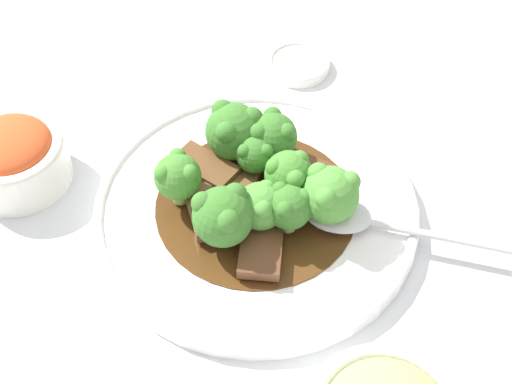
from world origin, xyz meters
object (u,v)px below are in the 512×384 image
object	(u,v)px
beef_strip_1	(261,253)
beef_strip_3	(204,212)
beef_strip_0	(239,194)
sauce_dish	(298,64)
main_plate	(256,209)
broccoli_floret_5	(272,136)
beef_strip_2	(301,167)
beef_strip_4	(206,169)
broccoli_floret_8	(178,176)
broccoli_floret_3	(234,130)
broccoli_floret_4	(289,177)
broccoli_floret_6	(330,194)
side_bowl_kimchi	(13,157)
broccoli_floret_0	(289,206)
broccoli_floret_7	(223,216)
serving_spoon	(359,219)
broccoli_floret_2	(255,154)
broccoli_floret_1	(256,206)

from	to	relation	value
beef_strip_1	beef_strip_3	distance (m)	0.07
beef_strip_0	sauce_dish	size ratio (longest dim) A/B	1.01
main_plate	broccoli_floret_5	xyz separation A→B (m)	(0.02, 0.05, 0.04)
beef_strip_2	beef_strip_4	xyz separation A→B (m)	(-0.09, 0.01, 0.00)
beef_strip_4	broccoli_floret_8	size ratio (longest dim) A/B	1.23
broccoli_floret_3	broccoli_floret_4	size ratio (longest dim) A/B	1.04
broccoli_floret_6	sauce_dish	distance (m)	0.24
beef_strip_0	broccoli_floret_4	distance (m)	0.06
broccoli_floret_6	side_bowl_kimchi	size ratio (longest dim) A/B	0.58
beef_strip_0	broccoli_floret_8	bearing A→B (deg)	174.58
broccoli_floret_5	sauce_dish	xyz separation A→B (m)	(0.06, 0.15, -0.04)
broccoli_floret_0	broccoli_floret_6	world-z (taller)	broccoli_floret_6
broccoli_floret_6	broccoli_floret_7	bearing A→B (deg)	-175.72
beef_strip_3	broccoli_floret_3	world-z (taller)	broccoli_floret_3
serving_spoon	side_bowl_kimchi	world-z (taller)	side_bowl_kimchi
beef_strip_3	broccoli_floret_5	size ratio (longest dim) A/B	1.13
beef_strip_3	broccoli_floret_2	size ratio (longest dim) A/B	1.36
beef_strip_0	broccoli_floret_8	size ratio (longest dim) A/B	1.35
broccoli_floret_0	beef_strip_2	bearing A→B (deg)	69.01
broccoli_floret_2	broccoli_floret_1	bearing A→B (deg)	-98.43
main_plate	broccoli_floret_2	bearing A→B (deg)	81.85
broccoli_floret_3	sauce_dish	size ratio (longest dim) A/B	0.81
broccoli_floret_0	broccoli_floret_4	world-z (taller)	broccoli_floret_4
broccoli_floret_2	broccoli_floret_4	size ratio (longest dim) A/B	0.80
beef_strip_1	broccoli_floret_8	distance (m)	0.10
broccoli_floret_2	broccoli_floret_7	xyz separation A→B (m)	(-0.04, -0.07, 0.01)
beef_strip_0	broccoli_floret_8	world-z (taller)	broccoli_floret_8
beef_strip_0	side_bowl_kimchi	world-z (taller)	side_bowl_kimchi
beef_strip_4	broccoli_floret_1	world-z (taller)	broccoli_floret_1
beef_strip_4	beef_strip_2	bearing A→B (deg)	-7.41
main_plate	broccoli_floret_4	world-z (taller)	broccoli_floret_4
beef_strip_4	broccoli_floret_7	distance (m)	0.08
beef_strip_4	broccoli_floret_1	distance (m)	0.08
broccoli_floret_2	beef_strip_4	bearing A→B (deg)	172.20
broccoli_floret_6	broccoli_floret_8	size ratio (longest dim) A/B	1.12
beef_strip_2	broccoli_floret_0	xyz separation A→B (m)	(-0.02, -0.06, 0.02)
beef_strip_1	sauce_dish	world-z (taller)	beef_strip_1
broccoli_floret_3	broccoli_floret_7	xyz separation A→B (m)	(-0.02, -0.10, 0.00)
broccoli_floret_0	serving_spoon	size ratio (longest dim) A/B	0.23
broccoli_floret_3	broccoli_floret_6	world-z (taller)	broccoli_floret_6
beef_strip_0	beef_strip_1	world-z (taller)	beef_strip_1
beef_strip_4	broccoli_floret_0	distance (m)	0.10
main_plate	beef_strip_1	size ratio (longest dim) A/B	5.34
broccoli_floret_7	beef_strip_3	bearing A→B (deg)	116.35
beef_strip_3	broccoli_floret_6	xyz separation A→B (m)	(0.11, -0.02, 0.03)
serving_spoon	side_bowl_kimchi	bearing A→B (deg)	158.52
beef_strip_0	broccoli_floret_6	xyz separation A→B (m)	(0.08, -0.04, 0.03)
broccoli_floret_2	sauce_dish	world-z (taller)	broccoli_floret_2
broccoli_floret_2	broccoli_floret_7	bearing A→B (deg)	-118.64
beef_strip_0	serving_spoon	bearing A→B (deg)	-25.14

